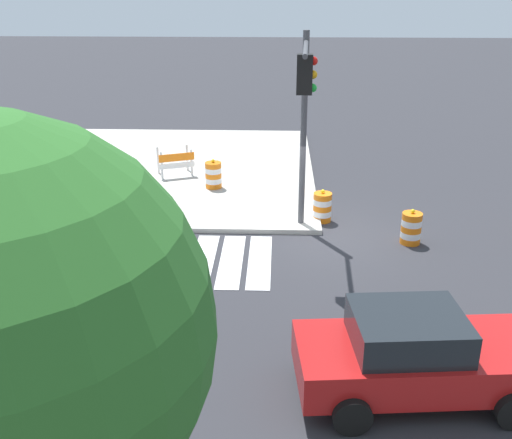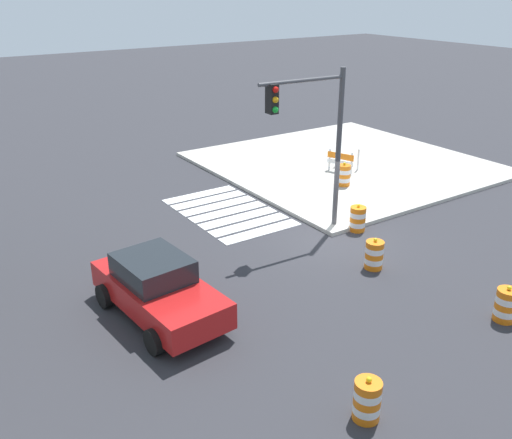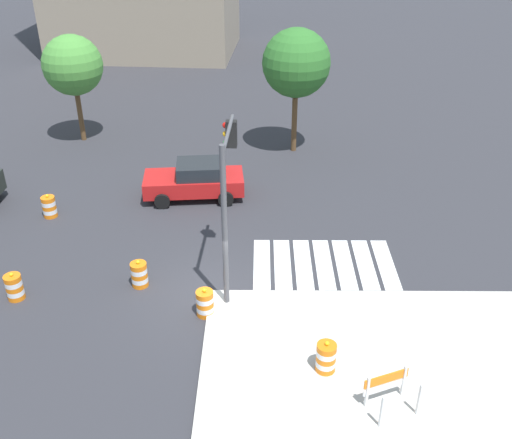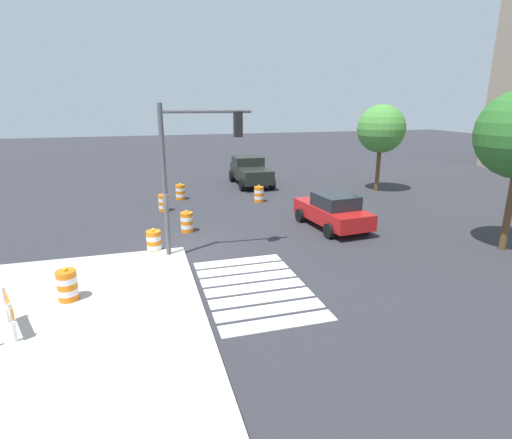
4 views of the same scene
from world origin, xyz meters
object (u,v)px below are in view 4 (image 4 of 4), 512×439
traffic_barrel_near_corner (180,192)px  traffic_barrel_crosswalk_end (164,203)px  pickup_truck (250,171)px  traffic_barrel_far_curb (154,242)px  street_tree_streetside_mid (381,129)px  traffic_barrel_on_sidewalk (67,285)px  traffic_barrel_median_near (259,194)px  construction_barricade (2,313)px  sports_car (333,211)px  traffic_light_pole (195,153)px  traffic_barrel_median_far (187,222)px

traffic_barrel_near_corner → traffic_barrel_crosswalk_end: same height
pickup_truck → traffic_barrel_far_curb: 14.20m
street_tree_streetside_mid → traffic_barrel_on_sidewalk: bearing=-56.7°
traffic_barrel_median_near → construction_barricade: size_ratio=0.71×
sports_car → traffic_barrel_near_corner: 9.95m
traffic_barrel_near_corner → traffic_light_pole: (9.57, -0.32, 3.46)m
traffic_light_pole → street_tree_streetside_mid: traffic_light_pole is taller
traffic_barrel_median_far → street_tree_streetside_mid: size_ratio=0.18×
sports_car → traffic_barrel_median_near: bearing=-162.7°
pickup_truck → sports_car: bearing=4.8°
traffic_barrel_median_near → traffic_light_pole: (7.66, -4.70, 3.46)m
traffic_barrel_median_far → traffic_light_pole: size_ratio=0.19×
sports_car → pickup_truck: bearing=-175.2°
traffic_barrel_median_near → traffic_barrel_near_corner: bearing=-113.5°
traffic_barrel_far_curb → traffic_light_pole: size_ratio=0.19×
traffic_barrel_crosswalk_end → traffic_barrel_on_sidewalk: (9.95, -3.38, 0.15)m
traffic_barrel_far_curb → construction_barricade: construction_barricade is taller
pickup_truck → traffic_barrel_on_sidewalk: 18.60m
traffic_barrel_near_corner → traffic_barrel_far_curb: 9.09m
traffic_barrel_median_near → traffic_barrel_on_sidewalk: (10.55, -8.92, 0.15)m
sports_car → traffic_barrel_crosswalk_end: 9.06m
traffic_barrel_on_sidewalk → traffic_barrel_crosswalk_end: bearing=161.2°
sports_car → traffic_barrel_far_curb: bearing=-82.3°
traffic_barrel_near_corner → traffic_barrel_far_curb: (8.87, -1.96, 0.00)m
traffic_barrel_far_curb → traffic_barrel_on_sidewalk: bearing=-35.7°
traffic_barrel_median_near → traffic_light_pole: size_ratio=0.19×
street_tree_streetside_mid → traffic_barrel_far_curb: bearing=-62.1°
traffic_barrel_on_sidewalk → street_tree_streetside_mid: 21.03m
traffic_barrel_crosswalk_end → traffic_light_pole: bearing=6.7°
traffic_barrel_near_corner → street_tree_streetside_mid: bearing=85.2°
sports_car → construction_barricade: size_ratio=3.10×
traffic_barrel_far_curb → traffic_light_pole: (0.70, 1.64, 3.46)m
pickup_truck → traffic_barrel_crosswalk_end: pickup_truck is taller
traffic_barrel_near_corner → street_tree_streetside_mid: 13.33m
traffic_barrel_median_near → traffic_light_pole: traffic_light_pole is taller
traffic_light_pole → traffic_barrel_median_far: bearing=-178.4°
traffic_barrel_near_corner → construction_barricade: size_ratio=0.71×
construction_barricade → traffic_barrel_median_near: bearing=139.9°
traffic_barrel_on_sidewalk → traffic_light_pole: bearing=124.3°
traffic_barrel_median_near → construction_barricade: construction_barricade is taller
traffic_barrel_median_near → construction_barricade: bearing=-40.1°
traffic_barrel_far_curb → traffic_barrel_on_sidewalk: traffic_barrel_on_sidewalk is taller
sports_car → traffic_barrel_median_far: 6.74m
traffic_barrel_crosswalk_end → traffic_barrel_median_far: 4.07m
traffic_barrel_near_corner → traffic_barrel_median_near: 4.78m
sports_car → street_tree_streetside_mid: street_tree_streetside_mid is taller
sports_car → construction_barricade: 13.48m
sports_car → traffic_light_pole: size_ratio=0.81×
traffic_barrel_far_curb → construction_barricade: 6.36m
traffic_barrel_median_near → construction_barricade: (12.04, -10.16, 0.27)m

